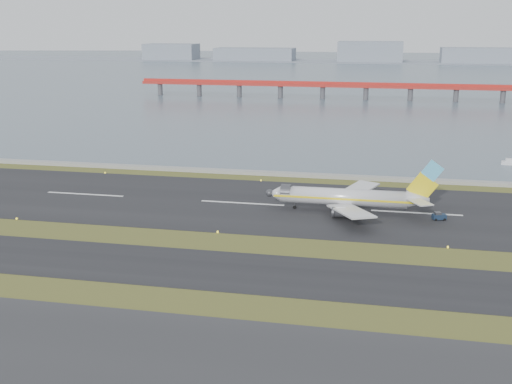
% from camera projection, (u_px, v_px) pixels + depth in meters
% --- Properties ---
extents(ground, '(1000.00, 1000.00, 0.00)m').
position_uv_depth(ground, '(208.00, 245.00, 122.82)').
color(ground, '#3E4819').
rests_on(ground, ground).
extents(taxiway_strip, '(1000.00, 18.00, 0.10)m').
position_uv_depth(taxiway_strip, '(189.00, 268.00, 111.44)').
color(taxiway_strip, black).
rests_on(taxiway_strip, ground).
extents(runway_strip, '(1000.00, 45.00, 0.10)m').
position_uv_depth(runway_strip, '(242.00, 203.00, 151.21)').
color(runway_strip, black).
rests_on(runway_strip, ground).
extents(seawall, '(1000.00, 2.50, 1.00)m').
position_uv_depth(seawall, '(266.00, 173.00, 179.51)').
color(seawall, gray).
rests_on(seawall, ground).
extents(bay_water, '(1400.00, 800.00, 1.30)m').
position_uv_depth(bay_water, '(352.00, 72.00, 558.41)').
color(bay_water, '#40515C').
rests_on(bay_water, ground).
extents(red_pier, '(260.00, 5.00, 10.20)m').
position_uv_depth(red_pier, '(366.00, 87.00, 353.78)').
color(red_pier, '#AF241E').
rests_on(red_pier, ground).
extents(far_shoreline, '(1400.00, 80.00, 60.50)m').
position_uv_depth(far_shoreline, '(373.00, 56.00, 705.71)').
color(far_shoreline, gray).
rests_on(far_shoreline, ground).
extents(airliner, '(38.52, 32.89, 12.80)m').
position_uv_depth(airliner, '(350.00, 197.00, 143.28)').
color(airliner, silver).
rests_on(airliner, ground).
extents(pushback_tug, '(3.18, 2.36, 1.82)m').
position_uv_depth(pushback_tug, '(439.00, 216.00, 138.19)').
color(pushback_tug, '#16263C').
rests_on(pushback_tug, ground).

